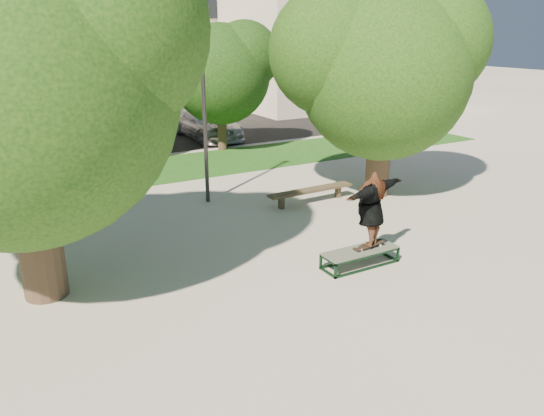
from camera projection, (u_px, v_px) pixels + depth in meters
ground at (256, 269)px, 11.77m from camera, size 120.00×120.00×0.00m
grass_strip at (161, 169)px, 20.05m from camera, size 30.00×4.00×0.02m
asphalt_strip at (96, 142)px, 24.92m from camera, size 40.00×8.00×0.01m
tree_left at (7, 67)px, 9.23m from camera, size 6.96×5.95×7.12m
tree_right at (381, 63)px, 15.78m from camera, size 6.24×5.33×6.51m
bg_tree_mid at (78, 58)px, 19.90m from camera, size 5.76×4.92×6.24m
bg_tree_right at (218, 68)px, 22.24m from camera, size 5.04×4.31×5.43m
lamppost at (204, 98)px, 15.34m from camera, size 0.25×0.15×6.11m
side_building at (334, 45)px, 37.04m from camera, size 15.00×10.00×8.00m
grind_box at (360, 258)px, 11.88m from camera, size 1.80×0.60×0.38m
skater_rig at (371, 209)px, 11.64m from camera, size 2.16×1.18×1.78m
bench at (311, 191)px, 16.12m from camera, size 2.88×0.45×0.44m
car_dark at (64, 129)px, 24.50m from camera, size 2.03×4.19×1.32m
car_grey at (117, 130)px, 24.42m from camera, size 2.58×4.76×1.27m
car_silver_b at (206, 123)px, 25.65m from camera, size 2.25×5.15×1.47m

